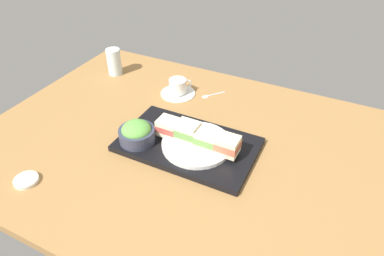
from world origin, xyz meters
TOP-DOWN VIEW (x-y plane):
  - ground_plane at (0.00, 0.00)cm, footprint 140.00×100.00cm
  - serving_tray at (0.03, -1.36)cm, footprint 43.64×26.37cm
  - sandwich_plate at (3.34, -1.61)cm, footprint 22.35×22.35cm
  - sandwich_nearmost at (-6.89, -1.41)cm, footprint 6.94×6.21cm
  - sandwich_inner_near at (-0.07, -1.55)cm, footprint 7.09×6.02cm
  - sandwich_inner_far at (6.74, -1.68)cm, footprint 7.03×5.89cm
  - sandwich_farmost at (13.56, -1.82)cm, footprint 7.02×5.98cm
  - salad_bowl at (-15.01, -7.78)cm, footprint 11.55×11.55cm
  - coffee_cup at (-18.31, 26.23)cm, footprint 13.80×13.80cm
  - drinking_glass at (-51.01, 29.05)cm, footprint 6.06×6.06cm
  - small_sauce_dish at (-34.73, -35.94)cm, footprint 6.99×6.99cm
  - teaspoon at (-6.68, 29.99)cm, footprint 7.47×8.60cm

SIDE VIEW (x-z plane):
  - ground_plane at x=0.00cm, z-range -3.00..0.00cm
  - teaspoon at x=-6.68cm, z-range -0.05..0.75cm
  - small_sauce_dish at x=-34.73cm, z-range 0.00..1.16cm
  - serving_tray at x=0.03cm, z-range 0.00..1.85cm
  - sandwich_plate at x=3.34cm, z-range 1.85..3.20cm
  - coffee_cup at x=-18.31cm, z-range -0.62..5.75cm
  - salad_bowl at x=-15.01cm, z-range 1.53..8.59cm
  - drinking_glass at x=-51.01cm, z-range 0.00..11.36cm
  - sandwich_inner_far at x=6.74cm, z-range 3.20..8.52cm
  - sandwich_nearmost at x=-6.89cm, z-range 3.20..8.55cm
  - sandwich_farmost at x=13.56cm, z-range 3.20..8.80cm
  - sandwich_inner_near at x=-0.07cm, z-range 3.20..9.45cm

